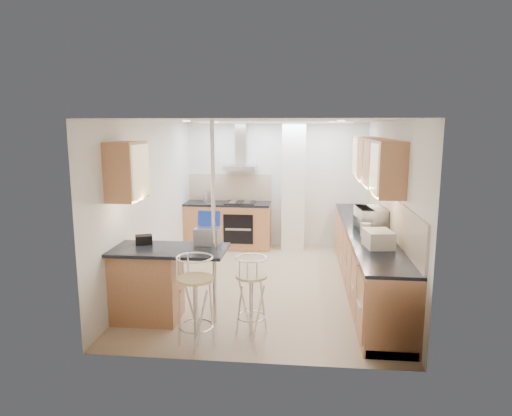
# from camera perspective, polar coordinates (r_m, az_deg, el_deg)

# --- Properties ---
(ground) EXTENTS (4.80, 4.80, 0.00)m
(ground) POSITION_cam_1_polar(r_m,az_deg,el_deg) (7.19, 1.34, -9.49)
(ground) COLOR tan
(ground) RESTS_ON ground
(room_shell) EXTENTS (3.64, 4.84, 2.51)m
(room_shell) POSITION_cam_1_polar(r_m,az_deg,el_deg) (7.18, 4.22, 3.13)
(room_shell) COLOR white
(room_shell) RESTS_ON ground
(right_counter) EXTENTS (0.63, 4.40, 0.92)m
(right_counter) POSITION_cam_1_polar(r_m,az_deg,el_deg) (7.10, 13.59, -6.15)
(right_counter) COLOR #AD7245
(right_counter) RESTS_ON ground
(back_counter) EXTENTS (1.70, 0.63, 0.92)m
(back_counter) POSITION_cam_1_polar(r_m,az_deg,el_deg) (9.19, -3.51, -2.14)
(back_counter) COLOR #AD7245
(back_counter) RESTS_ON ground
(peninsula) EXTENTS (1.47, 0.72, 0.94)m
(peninsula) POSITION_cam_1_polar(r_m,az_deg,el_deg) (5.89, -10.95, -9.34)
(peninsula) COLOR #AD7245
(peninsula) RESTS_ON ground
(microwave) EXTENTS (0.46, 0.62, 0.32)m
(microwave) POSITION_cam_1_polar(r_m,az_deg,el_deg) (6.94, 14.17, -1.26)
(microwave) COLOR silver
(microwave) RESTS_ON right_counter
(laptop) EXTENTS (0.32, 0.25, 0.21)m
(laptop) POSITION_cam_1_polar(r_m,az_deg,el_deg) (5.84, -6.07, -3.52)
(laptop) COLOR #A5A7AD
(laptop) RESTS_ON peninsula
(bag) EXTENTS (0.25, 0.22, 0.11)m
(bag) POSITION_cam_1_polar(r_m,az_deg,el_deg) (6.00, -13.85, -3.87)
(bag) COLOR black
(bag) RESTS_ON peninsula
(bar_stool_near) EXTENTS (0.54, 0.54, 1.05)m
(bar_stool_near) POSITION_cam_1_polar(r_m,az_deg,el_deg) (5.15, -7.54, -11.54)
(bar_stool_near) COLOR tan
(bar_stool_near) RESTS_ON ground
(bar_stool_end) EXTENTS (0.44, 0.44, 0.95)m
(bar_stool_end) POSITION_cam_1_polar(r_m,az_deg,el_deg) (5.42, -0.59, -10.89)
(bar_stool_end) COLOR tan
(bar_stool_end) RESTS_ON ground
(jar_a) EXTENTS (0.13, 0.13, 0.17)m
(jar_a) POSITION_cam_1_polar(r_m,az_deg,el_deg) (7.20, 13.44, -1.44)
(jar_a) COLOR silver
(jar_a) RESTS_ON right_counter
(jar_b) EXTENTS (0.14, 0.14, 0.15)m
(jar_b) POSITION_cam_1_polar(r_m,az_deg,el_deg) (7.93, 13.47, -0.44)
(jar_b) COLOR silver
(jar_b) RESTS_ON right_counter
(jar_c) EXTENTS (0.16, 0.16, 0.18)m
(jar_c) POSITION_cam_1_polar(r_m,az_deg,el_deg) (6.51, 13.52, -2.64)
(jar_c) COLOR beige
(jar_c) RESTS_ON right_counter
(jar_d) EXTENTS (0.12, 0.12, 0.15)m
(jar_d) POSITION_cam_1_polar(r_m,az_deg,el_deg) (6.13, 14.61, -3.63)
(jar_d) COLOR silver
(jar_d) RESTS_ON right_counter
(bread_bin) EXTENTS (0.38, 0.45, 0.21)m
(bread_bin) POSITION_cam_1_polar(r_m,az_deg,el_deg) (5.95, 15.04, -3.74)
(bread_bin) COLOR silver
(bread_bin) RESTS_ON right_counter
(kettle) EXTENTS (0.16, 0.16, 0.22)m
(kettle) POSITION_cam_1_polar(r_m,az_deg,el_deg) (9.21, -6.08, 1.44)
(kettle) COLOR #BBBEC0
(kettle) RESTS_ON back_counter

